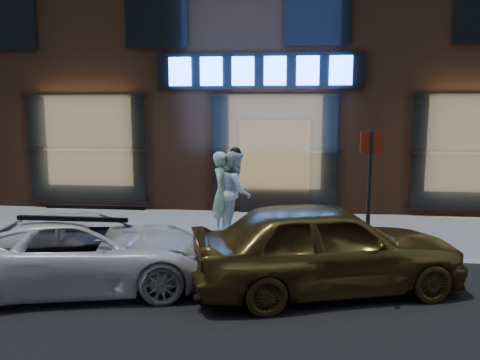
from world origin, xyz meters
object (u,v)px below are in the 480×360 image
Objects in this scene: man_bowtie at (223,192)px; man_cap at (235,191)px; white_suv at (86,252)px; gold_sedan at (326,246)px; sign_post at (369,184)px.

man_cap reaches higher than man_bowtie.
man_cap is at bearing -41.21° from white_suv.
man_cap is 3.72m from gold_sedan.
gold_sedan is at bearing -99.85° from white_suv.
man_bowtie is 3.43m from sign_post.
gold_sedan is (3.56, 0.23, 0.12)m from white_suv.
sign_post is (0.82, 1.37, 0.72)m from gold_sedan.
man_bowtie is 3.85m from white_suv.
sign_post reaches higher than man_cap.
white_suv is at bearing -166.58° from sign_post.
man_bowtie reaches higher than gold_sedan.
gold_sedan is (1.99, -3.27, -0.20)m from man_bowtie.
man_bowtie is at bearing -37.64° from white_suv.
sign_post reaches higher than white_suv.
gold_sedan reaches higher than white_suv.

